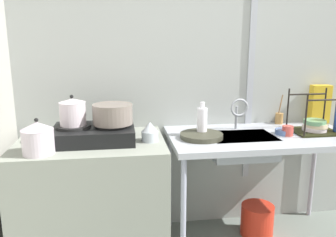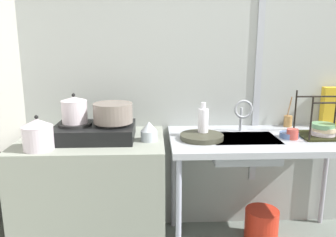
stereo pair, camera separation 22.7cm
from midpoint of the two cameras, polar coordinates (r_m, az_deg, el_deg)
name	(u,v)px [view 1 (the left image)]	position (r m, az deg, el deg)	size (l,w,h in m)	color
wall_back	(262,68)	(2.79, 13.34, 8.25)	(4.57, 0.10, 2.54)	#A3A8A3
wall_metal_strip	(252,52)	(2.69, 11.60, 10.88)	(0.05, 0.01, 2.03)	#A3A8B0
counter_concrete	(94,199)	(2.46, -15.13, -13.11)	(0.97, 0.67, 0.83)	gray
counter_sink	(261,143)	(2.47, 12.89, -4.08)	(1.31, 0.67, 0.83)	#A3A8B0
stove	(94,133)	(2.30, -15.20, -2.49)	(0.53, 0.38, 0.11)	black
pot_on_left_burner	(73,112)	(2.28, -18.58, 1.06)	(0.17, 0.17, 0.20)	silver
pot_on_right_burner	(113,114)	(2.25, -12.19, 0.72)	(0.26, 0.26, 0.13)	slate
pot_beside_stove	(38,138)	(2.14, -24.01, -3.05)	(0.19, 0.19, 0.22)	silver
percolator	(150,132)	(2.23, -5.99, -2.30)	(0.11, 0.11, 0.13)	silver
sink_basin	(242,146)	(2.41, 9.72, -4.63)	(0.45, 0.32, 0.15)	#A3A8B0
faucet	(239,109)	(2.49, 9.35, 1.49)	(0.14, 0.08, 0.24)	#A3A8B0
frying_pan	(201,136)	(2.30, 2.87, -2.97)	(0.29, 0.29, 0.03)	#39392B
dish_rack	(315,126)	(2.61, 21.30, -1.18)	(0.32, 0.27, 0.31)	black
cup_by_rack	(288,131)	(2.46, 17.11, -2.02)	(0.08, 0.08, 0.07)	#C54A41
small_bowl_on_drainboard	(284,132)	(2.49, 16.58, -2.19)	(0.13, 0.13, 0.04)	#5771A8
bottle_by_sink	(202,121)	(2.34, 3.01, -0.50)	(0.07, 0.07, 0.24)	white
cereal_box	(320,104)	(2.93, 22.23, 2.26)	(0.15, 0.08, 0.31)	gold
utensil_jar	(279,118)	(2.80, 16.09, 0.09)	(0.06, 0.06, 0.23)	#A2753E
bucket_on_floor	(257,220)	(2.80, 12.50, -16.43)	(0.25, 0.25, 0.24)	red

